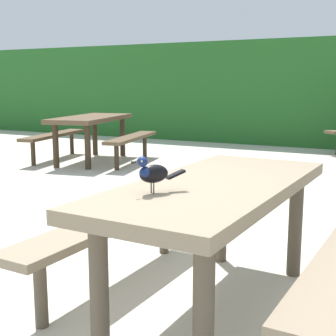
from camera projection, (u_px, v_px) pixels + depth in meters
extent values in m
plane|color=beige|center=(146.00, 314.00, 2.64)|extent=(60.00, 60.00, 0.00)
cube|color=#84725B|center=(216.00, 187.00, 2.60)|extent=(0.84, 1.83, 0.07)
cylinder|color=brown|center=(99.00, 288.00, 2.19)|extent=(0.09, 0.09, 0.67)
cylinder|color=brown|center=(203.00, 316.00, 1.93)|extent=(0.09, 0.09, 0.67)
cylinder|color=brown|center=(221.00, 216.00, 3.39)|extent=(0.09, 0.09, 0.67)
cylinder|color=brown|center=(295.00, 227.00, 3.13)|extent=(0.09, 0.09, 0.67)
cube|color=#84725B|center=(113.00, 221.00, 2.99)|extent=(0.35, 1.72, 0.05)
cylinder|color=brown|center=(41.00, 292.00, 2.48)|extent=(0.07, 0.07, 0.39)
cylinder|color=brown|center=(164.00, 228.00, 3.57)|extent=(0.07, 0.07, 0.39)
ellipsoid|color=black|center=(154.00, 174.00, 2.29)|extent=(0.14, 0.16, 0.09)
ellipsoid|color=navy|center=(146.00, 173.00, 2.27)|extent=(0.09, 0.09, 0.06)
sphere|color=navy|center=(142.00, 162.00, 2.25)|extent=(0.05, 0.05, 0.05)
sphere|color=#EAE08C|center=(142.00, 161.00, 2.23)|extent=(0.01, 0.01, 0.01)
sphere|color=#EAE08C|center=(138.00, 160.00, 2.26)|extent=(0.01, 0.01, 0.01)
cone|color=black|center=(134.00, 162.00, 2.23)|extent=(0.03, 0.03, 0.02)
cube|color=black|center=(176.00, 174.00, 2.35)|extent=(0.09, 0.10, 0.04)
cylinder|color=#47423D|center=(154.00, 188.00, 2.29)|extent=(0.01, 0.01, 0.05)
cylinder|color=#47423D|center=(151.00, 187.00, 2.31)|extent=(0.01, 0.01, 0.05)
cube|color=brown|center=(91.00, 119.00, 7.73)|extent=(1.09, 1.91, 0.07)
cylinder|color=#382B1D|center=(56.00, 146.00, 7.21)|extent=(0.09, 0.09, 0.67)
cylinder|color=#382B1D|center=(88.00, 147.00, 7.06)|extent=(0.09, 0.09, 0.67)
cylinder|color=#382B1D|center=(95.00, 136.00, 8.54)|extent=(0.09, 0.09, 0.67)
cylinder|color=#382B1D|center=(123.00, 137.00, 8.39)|extent=(0.09, 0.09, 0.67)
cube|color=brown|center=(53.00, 135.00, 7.98)|extent=(0.60, 1.73, 0.05)
cylinder|color=#382B1D|center=(33.00, 153.00, 7.41)|extent=(0.07, 0.07, 0.39)
cylinder|color=#382B1D|center=(72.00, 143.00, 8.62)|extent=(0.07, 0.07, 0.39)
cube|color=brown|center=(132.00, 138.00, 7.59)|extent=(0.60, 1.73, 0.05)
cylinder|color=#382B1D|center=(117.00, 157.00, 7.03)|extent=(0.07, 0.07, 0.39)
cylinder|color=#382B1D|center=(145.00, 146.00, 8.24)|extent=(0.07, 0.07, 0.39)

